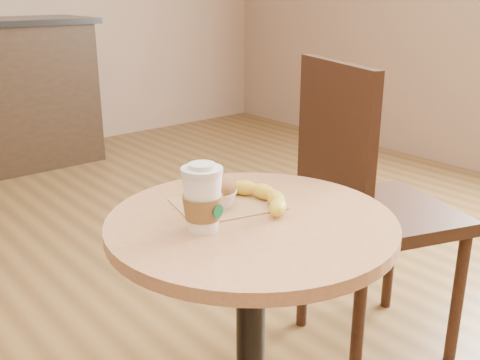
{
  "coord_description": "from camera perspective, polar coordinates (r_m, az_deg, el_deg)",
  "views": [
    {
      "loc": [
        -0.72,
        -0.92,
        1.24
      ],
      "look_at": [
        0.04,
        0.0,
        0.83
      ],
      "focal_mm": 42.0,
      "sensor_mm": 36.0,
      "label": 1
    }
  ],
  "objects": [
    {
      "name": "muffin",
      "position": [
        1.31,
        -2.24,
        -1.13
      ],
      "size": [
        0.09,
        0.09,
        0.08
      ],
      "color": "silver",
      "rests_on": "kraft_bag"
    },
    {
      "name": "banana",
      "position": [
        1.33,
        0.6,
        -1.65
      ],
      "size": [
        0.23,
        0.3,
        0.04
      ],
      "primitive_type": null,
      "rotation": [
        0.0,
        0.0,
        0.23
      ],
      "color": "gold",
      "rests_on": "kraft_bag"
    },
    {
      "name": "chair_right",
      "position": [
        1.92,
        12.62,
        -2.1
      ],
      "size": [
        0.58,
        0.58,
        1.03
      ],
      "rotation": [
        0.0,
        0.0,
        1.23
      ],
      "color": "#311B11",
      "rests_on": "ground"
    },
    {
      "name": "cafe_table",
      "position": [
        1.37,
        1.09,
        -12.94
      ],
      "size": [
        0.66,
        0.66,
        0.75
      ],
      "color": "black",
      "rests_on": "ground"
    },
    {
      "name": "kraft_bag",
      "position": [
        1.34,
        -1.27,
        -2.46
      ],
      "size": [
        0.28,
        0.23,
        0.0
      ],
      "primitive_type": "cube",
      "rotation": [
        0.0,
        0.0,
        -0.25
      ],
      "color": "#A47C4F",
      "rests_on": "cafe_table"
    },
    {
      "name": "coffee_cup",
      "position": [
        1.19,
        -3.82,
        -2.08
      ],
      "size": [
        0.09,
        0.09,
        0.15
      ],
      "rotation": [
        0.0,
        0.0,
        0.21
      ],
      "color": "white",
      "rests_on": "cafe_table"
    }
  ]
}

